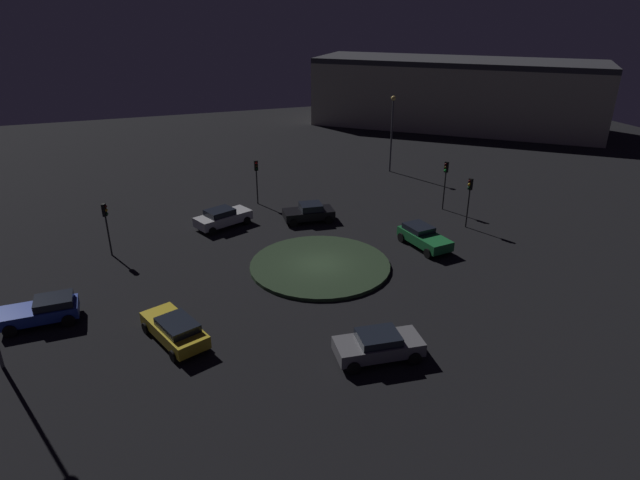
{
  "coord_description": "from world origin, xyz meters",
  "views": [
    {
      "loc": [
        -30.6,
        10.85,
        16.44
      ],
      "look_at": [
        0.0,
        0.0,
        1.99
      ],
      "focal_mm": 30.15,
      "sensor_mm": 36.0,
      "label": 1
    }
  ],
  "objects": [
    {
      "name": "ground_plane",
      "position": [
        0.0,
        0.0,
        0.0
      ],
      "size": [
        115.59,
        115.59,
        0.0
      ],
      "primitive_type": "plane",
      "color": "black"
    },
    {
      "name": "roundabout_island",
      "position": [
        0.0,
        0.0,
        0.12
      ],
      "size": [
        9.47,
        9.47,
        0.24
      ],
      "primitive_type": "cylinder",
      "color": "#263823",
      "rests_on": "ground_plane"
    },
    {
      "name": "car_green",
      "position": [
        0.61,
        -8.22,
        0.77
      ],
      "size": [
        4.55,
        2.58,
        1.45
      ],
      "rotation": [
        0.0,
        0.0,
        3.29
      ],
      "color": "#1E7238",
      "rests_on": "ground_plane"
    },
    {
      "name": "car_blue",
      "position": [
        -1.33,
        16.8,
        0.77
      ],
      "size": [
        2.16,
        4.05,
        1.45
      ],
      "rotation": [
        0.0,
        0.0,
        1.6
      ],
      "color": "#1E38A5",
      "rests_on": "ground_plane"
    },
    {
      "name": "car_black",
      "position": [
        8.12,
        -1.93,
        0.76
      ],
      "size": [
        2.41,
        4.19,
        1.49
      ],
      "rotation": [
        0.0,
        0.0,
        4.62
      ],
      "color": "black",
      "rests_on": "ground_plane"
    },
    {
      "name": "car_silver",
      "position": [
        9.33,
        4.9,
        0.77
      ],
      "size": [
        3.41,
        4.82,
        1.49
      ],
      "rotation": [
        0.0,
        0.0,
        -1.17
      ],
      "color": "silver",
      "rests_on": "ground_plane"
    },
    {
      "name": "car_yellow",
      "position": [
        -5.64,
        10.07,
        0.74
      ],
      "size": [
        4.89,
        3.3,
        1.4
      ],
      "rotation": [
        0.0,
        0.0,
        0.36
      ],
      "color": "gold",
      "rests_on": "ground_plane"
    },
    {
      "name": "car_grey",
      "position": [
        -10.52,
        0.64,
        0.76
      ],
      "size": [
        2.47,
        4.53,
        1.43
      ],
      "rotation": [
        0.0,
        0.0,
        1.47
      ],
      "color": "slate",
      "rests_on": "ground_plane"
    },
    {
      "name": "traffic_light_south",
      "position": [
        2.74,
        -13.25,
        2.86
      ],
      "size": [
        0.34,
        0.38,
        4.02
      ],
      "rotation": [
        0.0,
        0.0,
        1.77
      ],
      "color": "#2D2D2D",
      "rests_on": "ground_plane"
    },
    {
      "name": "traffic_light_northeast",
      "position": [
        6.64,
        13.26,
        2.76
      ],
      "size": [
        0.37,
        0.4,
        3.86
      ],
      "rotation": [
        0.0,
        0.0,
        -2.03
      ],
      "color": "#2D2D2D",
      "rests_on": "ground_plane"
    },
    {
      "name": "traffic_light_southeast",
      "position": [
        6.85,
        -13.65,
        3.0
      ],
      "size": [
        0.37,
        0.4,
        4.21
      ],
      "rotation": [
        0.0,
        0.0,
        2.04
      ],
      "color": "#2D2D2D",
      "rests_on": "ground_plane"
    },
    {
      "name": "traffic_light_east",
      "position": [
        13.52,
        1.06,
        2.82
      ],
      "size": [
        0.37,
        0.32,
        3.95
      ],
      "rotation": [
        0.0,
        0.0,
        -3.06
      ],
      "color": "#2D2D2D",
      "rests_on": "ground_plane"
    },
    {
      "name": "streetlamp_southeast",
      "position": [
        18.62,
        -14.41,
        4.95
      ],
      "size": [
        0.48,
        0.48,
        7.82
      ],
      "color": "#4C4C51",
      "rests_on": "ground_plane"
    },
    {
      "name": "store_building",
      "position": [
        35.63,
        -32.74,
        4.63
      ],
      "size": [
        34.12,
        37.37,
        9.26
      ],
      "rotation": [
        0.0,
        0.0,
        7.15
      ],
      "color": "#B7B299",
      "rests_on": "ground_plane"
    }
  ]
}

